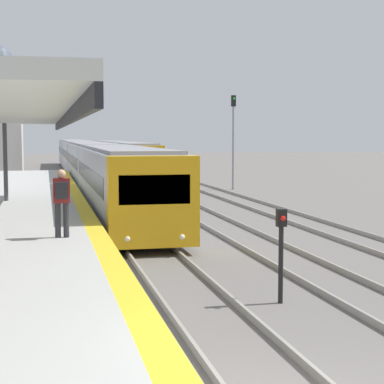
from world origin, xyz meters
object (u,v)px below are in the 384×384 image
Objects in this scene: person_on_platform at (62,197)px; signal_mast_far at (233,132)px; train_near at (85,159)px; train_far at (120,156)px; signal_post_near at (281,245)px.

person_on_platform is 26.22m from signal_mast_far.
train_far is at bearing 65.03° from train_near.
signal_mast_far reaches higher than train_far.
signal_post_near is (-1.81, -45.00, -0.42)m from train_far.
train_far is 15.73× the size of signal_post_near.
signal_mast_far is (11.34, 23.57, 1.74)m from person_on_platform.
person_on_platform is 0.28× the size of signal_mast_far.
signal_mast_far is (8.73, -10.36, 2.03)m from train_near.
person_on_platform is 34.04m from train_near.
person_on_platform is at bearing -94.39° from train_near.
train_near is 8.31m from train_far.
signal_post_near is (1.70, -37.47, -0.46)m from train_near.
train_near is (2.61, 33.93, -0.29)m from person_on_platform.
signal_post_near is at bearing -39.37° from person_on_platform.
signal_mast_far is at bearing -73.72° from train_far.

